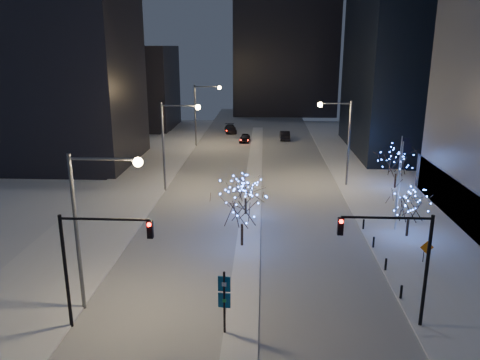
# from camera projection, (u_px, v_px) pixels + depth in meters

# --- Properties ---
(ground) EXTENTS (160.00, 160.00, 0.00)m
(ground) POSITION_uv_depth(u_px,v_px,m) (241.00, 331.00, 27.08)
(ground) COLOR white
(ground) RESTS_ON ground
(road) EXTENTS (20.00, 130.00, 0.02)m
(road) POSITION_uv_depth(u_px,v_px,m) (254.00, 173.00, 60.68)
(road) COLOR #9CA2AA
(road) RESTS_ON ground
(median) EXTENTS (2.00, 80.00, 0.15)m
(median) POSITION_uv_depth(u_px,v_px,m) (253.00, 184.00, 55.86)
(median) COLOR silver
(median) RESTS_ON ground
(east_sidewalk) EXTENTS (10.00, 90.00, 0.15)m
(east_sidewalk) POSITION_uv_depth(u_px,v_px,m) (405.00, 215.00, 45.53)
(east_sidewalk) COLOR silver
(east_sidewalk) RESTS_ON ground
(west_sidewalk) EXTENTS (8.00, 90.00, 0.15)m
(west_sidewalk) POSITION_uv_depth(u_px,v_px,m) (112.00, 210.00, 46.94)
(west_sidewalk) COLOR silver
(west_sidewalk) RESTS_ON ground
(filler_west_near) EXTENTS (22.00, 18.00, 24.00)m
(filler_west_near) POSITION_uv_depth(u_px,v_px,m) (50.00, 76.00, 63.54)
(filler_west_near) COLOR black
(filler_west_near) RESTS_ON ground
(filler_west_far) EXTENTS (18.00, 16.00, 16.00)m
(filler_west_far) POSITION_uv_depth(u_px,v_px,m) (128.00, 87.00, 93.35)
(filler_west_far) COLOR black
(filler_west_far) RESTS_ON ground
(horizon_block) EXTENTS (24.00, 14.00, 42.00)m
(horizon_block) POSITION_uv_depth(u_px,v_px,m) (286.00, 24.00, 109.33)
(horizon_block) COLOR black
(horizon_block) RESTS_ON ground
(street_lamp_w_near) EXTENTS (4.40, 0.56, 10.00)m
(street_lamp_w_near) POSITION_uv_depth(u_px,v_px,m) (92.00, 212.00, 27.64)
(street_lamp_w_near) COLOR #595E66
(street_lamp_w_near) RESTS_ON ground
(street_lamp_w_mid) EXTENTS (4.40, 0.56, 10.00)m
(street_lamp_w_mid) POSITION_uv_depth(u_px,v_px,m) (172.00, 135.00, 51.65)
(street_lamp_w_mid) COLOR #595E66
(street_lamp_w_mid) RESTS_ON ground
(street_lamp_w_far) EXTENTS (4.40, 0.56, 10.00)m
(street_lamp_w_far) POSITION_uv_depth(u_px,v_px,m) (202.00, 107.00, 75.65)
(street_lamp_w_far) COLOR #595E66
(street_lamp_w_far) RESTS_ON ground
(street_lamp_east) EXTENTS (3.90, 0.56, 10.00)m
(street_lamp_east) POSITION_uv_depth(u_px,v_px,m) (341.00, 132.00, 53.61)
(street_lamp_east) COLOR #595E66
(street_lamp_east) RESTS_ON ground
(traffic_signal_west) EXTENTS (5.26, 0.43, 7.00)m
(traffic_signal_west) POSITION_uv_depth(u_px,v_px,m) (91.00, 253.00, 26.17)
(traffic_signal_west) COLOR black
(traffic_signal_west) RESTS_ON ground
(traffic_signal_east) EXTENTS (5.26, 0.43, 7.00)m
(traffic_signal_east) POSITION_uv_depth(u_px,v_px,m) (400.00, 252.00, 26.29)
(traffic_signal_east) COLOR black
(traffic_signal_east) RESTS_ON ground
(flagpoles) EXTENTS (1.35, 2.60, 8.00)m
(flagpoles) POSITION_uv_depth(u_px,v_px,m) (400.00, 176.00, 41.67)
(flagpoles) COLOR silver
(flagpoles) RESTS_ON east_sidewalk
(bollards) EXTENTS (0.16, 12.16, 0.90)m
(bollards) POSITION_uv_depth(u_px,v_px,m) (379.00, 253.00, 36.02)
(bollards) COLOR black
(bollards) RESTS_ON east_sidewalk
(car_near) EXTENTS (1.93, 4.22, 1.40)m
(car_near) POSITION_uv_depth(u_px,v_px,m) (245.00, 138.00, 80.56)
(car_near) COLOR black
(car_near) RESTS_ON ground
(car_mid) EXTENTS (1.74, 4.75, 1.55)m
(car_mid) POSITION_uv_depth(u_px,v_px,m) (285.00, 135.00, 82.58)
(car_mid) COLOR black
(car_mid) RESTS_ON ground
(car_far) EXTENTS (2.82, 5.36, 1.48)m
(car_far) POSITION_uv_depth(u_px,v_px,m) (231.00, 129.00, 89.12)
(car_far) COLOR #222227
(car_far) RESTS_ON ground
(holiday_tree_median_near) EXTENTS (5.51, 5.51, 5.44)m
(holiday_tree_median_near) POSITION_uv_depth(u_px,v_px,m) (242.00, 205.00, 37.54)
(holiday_tree_median_near) COLOR black
(holiday_tree_median_near) RESTS_ON median
(holiday_tree_median_far) EXTENTS (3.58, 3.58, 4.14)m
(holiday_tree_median_far) POSITION_uv_depth(u_px,v_px,m) (246.00, 187.00, 44.96)
(holiday_tree_median_far) COLOR black
(holiday_tree_median_far) RESTS_ON median
(holiday_tree_plaza_near) EXTENTS (4.73, 4.73, 4.49)m
(holiday_tree_plaza_near) POSITION_uv_depth(u_px,v_px,m) (410.00, 204.00, 39.61)
(holiday_tree_plaza_near) COLOR black
(holiday_tree_plaza_near) RESTS_ON east_sidewalk
(holiday_tree_plaza_far) EXTENTS (5.34, 5.34, 5.18)m
(holiday_tree_plaza_far) POSITION_uv_depth(u_px,v_px,m) (397.00, 160.00, 53.23)
(holiday_tree_plaza_far) COLOR black
(holiday_tree_plaza_far) RESTS_ON east_sidewalk
(wayfinding_sign) EXTENTS (0.71, 0.18, 3.96)m
(wayfinding_sign) POSITION_uv_depth(u_px,v_px,m) (224.00, 297.00, 26.14)
(wayfinding_sign) COLOR black
(wayfinding_sign) RESTS_ON ground
(construction_sign) EXTENTS (1.04, 0.12, 1.72)m
(construction_sign) POSITION_uv_depth(u_px,v_px,m) (427.00, 249.00, 35.20)
(construction_sign) COLOR black
(construction_sign) RESTS_ON east_sidewalk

